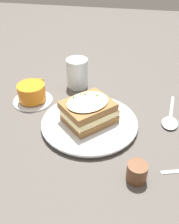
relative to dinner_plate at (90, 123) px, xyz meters
The scene contains 7 objects.
ground_plane 0.03m from the dinner_plate, 107.33° to the left, with size 2.40×2.40×0.00m, color #514C47.
dinner_plate is the anchor object (origin of this frame).
sandwich 0.04m from the dinner_plate, 92.03° to the right, with size 0.16×0.17×0.07m.
teacup_with_saucer 0.22m from the dinner_plate, 114.04° to the right, with size 0.13×0.12×0.06m.
water_glass 0.22m from the dinner_plate, 158.73° to the right, with size 0.07×0.07×0.10m, color silver.
spoon 0.23m from the dinner_plate, 103.98° to the left, with size 0.18×0.05×0.01m.
condiment_pot 0.21m from the dinner_plate, 39.42° to the left, with size 0.05×0.05×0.04m, color brown.
Camera 1 is at (0.56, 0.07, 0.46)m, focal length 42.00 mm.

